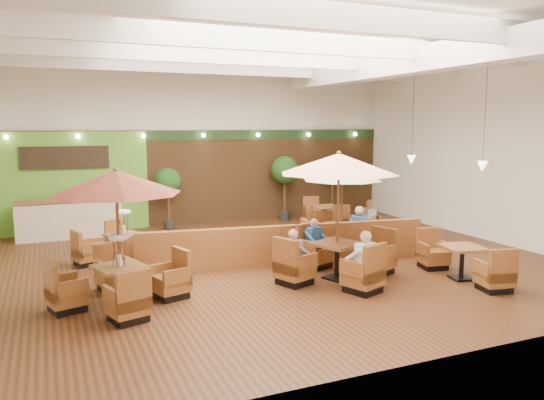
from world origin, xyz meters
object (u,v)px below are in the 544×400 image
diner_1 (315,238)px  diner_4 (368,218)px  topiary_0 (168,184)px  booth_divider (286,245)px  table_4 (462,263)px  table_0 (117,213)px  table_5 (325,216)px  diner_0 (363,256)px  diner_2 (295,251)px  diner_3 (358,226)px  service_counter (69,219)px  table_2 (342,189)px  table_3 (115,245)px  topiary_2 (333,173)px  topiary_1 (285,173)px  table_1 (338,193)px

diner_1 → diner_4: 2.94m
topiary_0 → diner_1: (2.20, -6.11, -0.77)m
booth_divider → table_4: size_ratio=2.75×
table_0 → table_5: table_0 is taller
table_0 → diner_0: size_ratio=3.26×
diner_2 → diner_3: 3.17m
table_4 → service_counter: bearing=145.8°
booth_divider → table_2: size_ratio=2.99×
diner_2 → table_2: bearing=113.2°
service_counter → diner_0: diner_0 is taller
table_3 → topiary_0: size_ratio=1.25×
table_4 → diner_4: diner_4 is taller
table_3 → diner_3: size_ratio=2.97×
table_3 → service_counter: bearing=86.3°
service_counter → diner_0: (5.27, -8.00, 0.19)m
booth_divider → diner_1: size_ratio=9.96×
diner_2 → service_counter: bearing=-169.6°
table_4 → topiary_0: 9.59m
table_4 → topiary_2: bearing=92.1°
table_4 → diner_2: size_ratio=3.48×
booth_divider → table_2: 2.71m
table_4 → table_3: bearing=158.6°
diner_1 → diner_3: 1.76m
booth_divider → table_3: size_ratio=2.87×
table_4 → diner_2: bearing=174.6°
table_5 → topiary_1: size_ratio=1.07×
diner_0 → diner_4: bearing=42.9°
table_4 → diner_3: bearing=119.6°
diner_4 → table_2: bearing=106.6°
service_counter → diner_2: bearing=-58.7°
topiary_1 → diner_2: topiary_1 is taller
diner_3 → diner_4: diner_4 is taller
table_3 → topiary_0: topiary_0 is taller
table_0 → table_4: (7.20, -1.26, -1.42)m
table_5 → diner_2: (-3.77, -5.51, 0.40)m
table_1 → topiary_0: bearing=86.5°
table_3 → topiary_1: topiary_1 is taller
topiary_0 → diner_2: 7.28m
table_2 → topiary_0: table_2 is taller
topiary_0 → diner_3: 6.70m
topiary_2 → diner_1: (-3.95, -6.11, -0.90)m
table_0 → table_1: 4.67m
table_1 → topiary_0: size_ratio=1.48×
table_3 → diner_1: size_ratio=3.48×
diner_3 → table_2: bearing=108.2°
table_4 → topiary_2: topiary_2 is taller
table_0 → table_3: size_ratio=1.08×
table_3 → topiary_1: bearing=12.7°
booth_divider → diner_4: size_ratio=8.40×
booth_divider → table_0: (-4.10, -1.32, 1.28)m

